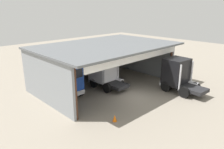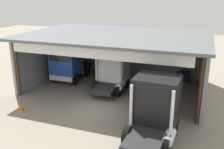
% 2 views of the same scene
% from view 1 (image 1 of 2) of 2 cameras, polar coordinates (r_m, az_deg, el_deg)
% --- Properties ---
extents(ground_plane, '(80.00, 80.00, 0.00)m').
position_cam_1_polar(ground_plane, '(22.45, 5.76, -5.78)').
color(ground_plane, gray).
rests_on(ground_plane, ground).
extents(workshop_shed, '(15.03, 10.41, 4.87)m').
position_cam_1_polar(workshop_shed, '(24.96, -3.34, 5.03)').
color(workshop_shed, gray).
rests_on(workshop_shed, ground).
extents(truck_blue_right_bay, '(2.65, 5.19, 3.60)m').
position_cam_1_polar(truck_blue_right_bay, '(22.09, -12.17, -1.35)').
color(truck_blue_right_bay, '#1E47B7').
rests_on(truck_blue_right_bay, ground).
extents(truck_white_center_bay, '(2.56, 4.70, 3.67)m').
position_cam_1_polar(truck_white_center_bay, '(24.37, -2.01, 1.05)').
color(truck_white_center_bay, white).
rests_on(truck_white_center_bay, ground).
extents(truck_black_left_bay, '(2.72, 4.77, 3.56)m').
position_cam_1_polar(truck_black_left_bay, '(24.26, 17.09, -0.02)').
color(truck_black_left_bay, black).
rests_on(truck_black_left_bay, ground).
extents(oil_drum, '(0.58, 0.58, 0.91)m').
position_cam_1_polar(oil_drum, '(31.04, 0.25, 1.88)').
color(oil_drum, '#B21E19').
rests_on(oil_drum, ground).
extents(tool_cart, '(0.90, 0.60, 1.00)m').
position_cam_1_polar(tool_cart, '(31.49, 0.67, 2.19)').
color(tool_cart, black).
rests_on(tool_cart, ground).
extents(traffic_cone, '(0.36, 0.36, 0.56)m').
position_cam_1_polar(traffic_cone, '(17.71, 0.72, -11.45)').
color(traffic_cone, orange).
rests_on(traffic_cone, ground).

